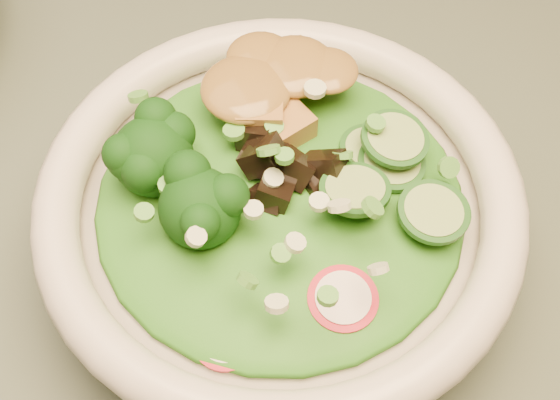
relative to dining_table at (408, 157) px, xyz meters
name	(u,v)px	position (x,y,z in m)	size (l,w,h in m)	color
floor	(353,400)	(0.00, 0.00, -0.64)	(4.00, 4.00, 0.00)	#50311B
dining_table	(408,157)	(0.00, 0.00, 0.00)	(1.20, 0.80, 0.75)	black
salad_bowl	(280,219)	(-0.17, -0.11, 0.16)	(0.29, 0.29, 0.08)	silver
lettuce_bed	(280,199)	(-0.17, -0.11, 0.18)	(0.22, 0.22, 0.03)	#1D5E13
broccoli_florets	(162,197)	(-0.23, -0.10, 0.19)	(0.08, 0.07, 0.05)	black
radish_slices	(302,304)	(-0.18, -0.18, 0.18)	(0.12, 0.04, 0.02)	#A40C1F
cucumber_slices	(400,176)	(-0.10, -0.13, 0.19)	(0.07, 0.07, 0.04)	#8CB363
mushroom_heap	(277,166)	(-0.16, -0.10, 0.19)	(0.07, 0.07, 0.04)	black
tofu_cubes	(270,97)	(-0.15, -0.05, 0.19)	(0.10, 0.06, 0.04)	#A68137
peanut_sauce	(269,82)	(-0.15, -0.05, 0.20)	(0.07, 0.06, 0.02)	brown
scallion_garnish	(280,173)	(-0.17, -0.11, 0.20)	(0.20, 0.20, 0.03)	#509E37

